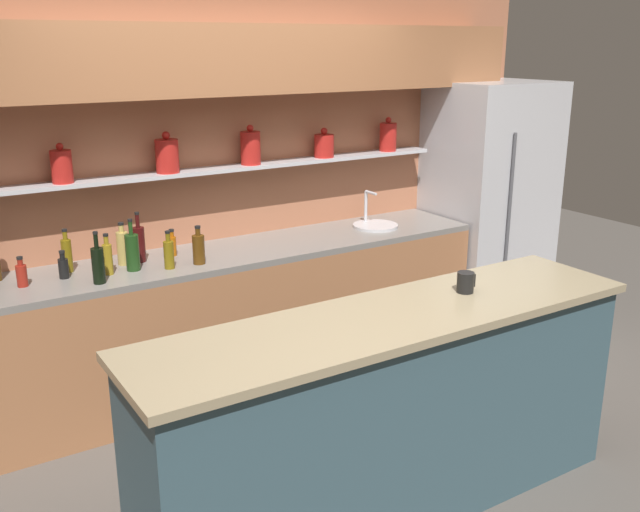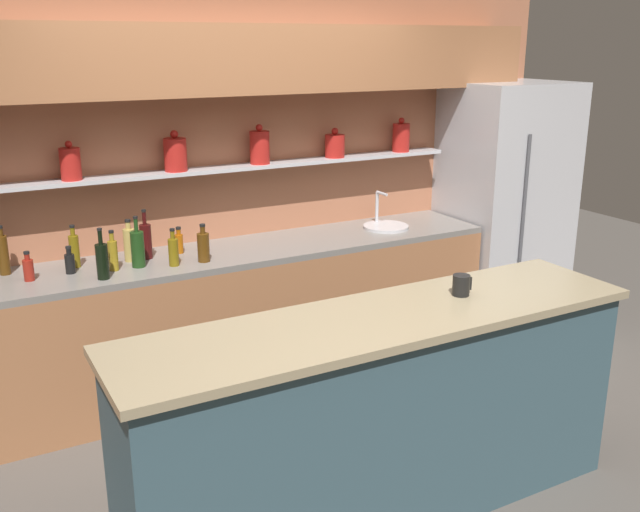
{
  "view_description": "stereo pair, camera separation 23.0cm",
  "coord_description": "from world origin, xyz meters",
  "px_view_note": "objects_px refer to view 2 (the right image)",
  "views": [
    {
      "loc": [
        -1.88,
        -2.73,
        2.2
      ],
      "look_at": [
        0.12,
        0.43,
        1.07
      ],
      "focal_mm": 40.0,
      "sensor_mm": 36.0,
      "label": 1
    },
    {
      "loc": [
        -1.68,
        -2.85,
        2.2
      ],
      "look_at": [
        0.12,
        0.43,
        1.07
      ],
      "focal_mm": 40.0,
      "sensor_mm": 36.0,
      "label": 2
    }
  ],
  "objects_px": {
    "bottle_spirit_5": "(203,246)",
    "bottle_wine_7": "(102,260)",
    "bottle_spirit_6": "(3,254)",
    "bottle_wine_9": "(146,240)",
    "bottle_oil_1": "(113,254)",
    "bottle_wine_3": "(138,248)",
    "bottle_sauce_2": "(179,242)",
    "bottle_spirit_0": "(129,244)",
    "bottle_sauce_4": "(28,269)",
    "bottle_oil_11": "(173,251)",
    "bottle_sauce_10": "(70,262)",
    "refrigerator": "(504,208)",
    "bottle_oil_8": "(74,250)",
    "coffee_mug": "(461,285)",
    "sink_fixture": "(385,225)"
  },
  "relations": [
    {
      "from": "bottle_spirit_5",
      "to": "bottle_wine_7",
      "type": "xyz_separation_m",
      "value": [
        -0.61,
        -0.04,
        0.01
      ]
    },
    {
      "from": "bottle_spirit_6",
      "to": "bottle_wine_9",
      "type": "xyz_separation_m",
      "value": [
        0.8,
        -0.08,
        -0.01
      ]
    },
    {
      "from": "bottle_oil_1",
      "to": "bottle_wine_9",
      "type": "xyz_separation_m",
      "value": [
        0.23,
        0.15,
        0.02
      ]
    },
    {
      "from": "bottle_spirit_5",
      "to": "bottle_wine_3",
      "type": "bearing_deg",
      "value": 166.95
    },
    {
      "from": "bottle_wine_9",
      "to": "bottle_sauce_2",
      "type": "bearing_deg",
      "value": 3.57
    },
    {
      "from": "bottle_spirit_0",
      "to": "bottle_sauce_4",
      "type": "relative_size",
      "value": 1.53
    },
    {
      "from": "bottle_wine_3",
      "to": "bottle_oil_11",
      "type": "bearing_deg",
      "value": -23.1
    },
    {
      "from": "bottle_wine_3",
      "to": "bottle_spirit_5",
      "type": "xyz_separation_m",
      "value": [
        0.37,
        -0.09,
        -0.02
      ]
    },
    {
      "from": "bottle_sauce_4",
      "to": "bottle_sauce_10",
      "type": "distance_m",
      "value": 0.23
    },
    {
      "from": "refrigerator",
      "to": "bottle_oil_8",
      "type": "bearing_deg",
      "value": 177.21
    },
    {
      "from": "coffee_mug",
      "to": "bottle_wine_9",
      "type": "bearing_deg",
      "value": 123.05
    },
    {
      "from": "bottle_spirit_0",
      "to": "bottle_oil_8",
      "type": "height_order",
      "value": "bottle_spirit_0"
    },
    {
      "from": "refrigerator",
      "to": "bottle_sauce_10",
      "type": "height_order",
      "value": "refrigerator"
    },
    {
      "from": "refrigerator",
      "to": "bottle_wine_3",
      "type": "bearing_deg",
      "value": -179.69
    },
    {
      "from": "bottle_oil_1",
      "to": "bottle_sauce_2",
      "type": "height_order",
      "value": "bottle_oil_1"
    },
    {
      "from": "bottle_sauce_2",
      "to": "bottle_wine_3",
      "type": "relative_size",
      "value": 0.55
    },
    {
      "from": "bottle_sauce_10",
      "to": "bottle_spirit_5",
      "type": "bearing_deg",
      "value": -11.42
    },
    {
      "from": "bottle_sauce_4",
      "to": "bottle_spirit_5",
      "type": "relative_size",
      "value": 0.72
    },
    {
      "from": "bottle_oil_1",
      "to": "bottle_wine_7",
      "type": "bearing_deg",
      "value": -124.96
    },
    {
      "from": "sink_fixture",
      "to": "bottle_spirit_5",
      "type": "xyz_separation_m",
      "value": [
        -1.41,
        -0.15,
        0.07
      ]
    },
    {
      "from": "bottle_sauce_2",
      "to": "coffee_mug",
      "type": "relative_size",
      "value": 1.63
    },
    {
      "from": "bottle_sauce_10",
      "to": "bottle_oil_11",
      "type": "distance_m",
      "value": 0.58
    },
    {
      "from": "bottle_sauce_4",
      "to": "bottle_spirit_6",
      "type": "distance_m",
      "value": 0.22
    },
    {
      "from": "sink_fixture",
      "to": "bottle_oil_1",
      "type": "height_order",
      "value": "sink_fixture"
    },
    {
      "from": "bottle_spirit_0",
      "to": "bottle_wine_3",
      "type": "height_order",
      "value": "bottle_wine_3"
    },
    {
      "from": "bottle_sauce_2",
      "to": "bottle_oil_8",
      "type": "relative_size",
      "value": 0.66
    },
    {
      "from": "sink_fixture",
      "to": "bottle_spirit_5",
      "type": "distance_m",
      "value": 1.42
    },
    {
      "from": "bottle_oil_8",
      "to": "bottle_oil_11",
      "type": "bearing_deg",
      "value": -25.89
    },
    {
      "from": "sink_fixture",
      "to": "bottle_oil_1",
      "type": "distance_m",
      "value": 1.93
    },
    {
      "from": "bottle_spirit_0",
      "to": "bottle_spirit_5",
      "type": "relative_size",
      "value": 1.1
    },
    {
      "from": "sink_fixture",
      "to": "bottle_wine_7",
      "type": "xyz_separation_m",
      "value": [
        -2.02,
        -0.19,
        0.09
      ]
    },
    {
      "from": "bottle_sauce_10",
      "to": "bottle_spirit_6",
      "type": "bearing_deg",
      "value": 154.46
    },
    {
      "from": "sink_fixture",
      "to": "bottle_wine_9",
      "type": "height_order",
      "value": "bottle_wine_9"
    },
    {
      "from": "bottle_sauce_4",
      "to": "bottle_oil_8",
      "type": "bearing_deg",
      "value": 25.53
    },
    {
      "from": "bottle_wine_3",
      "to": "coffee_mug",
      "type": "xyz_separation_m",
      "value": [
        1.17,
        -1.51,
        0.04
      ]
    },
    {
      "from": "refrigerator",
      "to": "bottle_spirit_6",
      "type": "height_order",
      "value": "refrigerator"
    },
    {
      "from": "bottle_spirit_0",
      "to": "bottle_wine_7",
      "type": "bearing_deg",
      "value": -129.48
    },
    {
      "from": "bottle_sauce_2",
      "to": "bottle_sauce_10",
      "type": "bearing_deg",
      "value": -172.2
    },
    {
      "from": "bottle_sauce_2",
      "to": "coffee_mug",
      "type": "height_order",
      "value": "coffee_mug"
    },
    {
      "from": "bottle_spirit_0",
      "to": "coffee_mug",
      "type": "bearing_deg",
      "value": -54.44
    },
    {
      "from": "sink_fixture",
      "to": "refrigerator",
      "type": "bearing_deg",
      "value": -2.58
    },
    {
      "from": "bottle_spirit_5",
      "to": "bottle_oil_11",
      "type": "bearing_deg",
      "value": 178.18
    },
    {
      "from": "sink_fixture",
      "to": "bottle_wine_3",
      "type": "relative_size",
      "value": 1.06
    },
    {
      "from": "bottle_oil_8",
      "to": "bottle_oil_11",
      "type": "height_order",
      "value": "bottle_oil_8"
    },
    {
      "from": "bottle_sauce_4",
      "to": "bottle_oil_8",
      "type": "xyz_separation_m",
      "value": [
        0.27,
        0.13,
        0.04
      ]
    },
    {
      "from": "bottle_wine_3",
      "to": "bottle_oil_8",
      "type": "relative_size",
      "value": 1.2
    },
    {
      "from": "sink_fixture",
      "to": "bottle_sauce_4",
      "type": "bearing_deg",
      "value": -179.43
    },
    {
      "from": "refrigerator",
      "to": "bottle_spirit_6",
      "type": "bearing_deg",
      "value": 176.66
    },
    {
      "from": "bottle_spirit_6",
      "to": "bottle_wine_7",
      "type": "height_order",
      "value": "bottle_wine_7"
    },
    {
      "from": "bottle_spirit_0",
      "to": "coffee_mug",
      "type": "distance_m",
      "value": 2.03
    }
  ]
}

